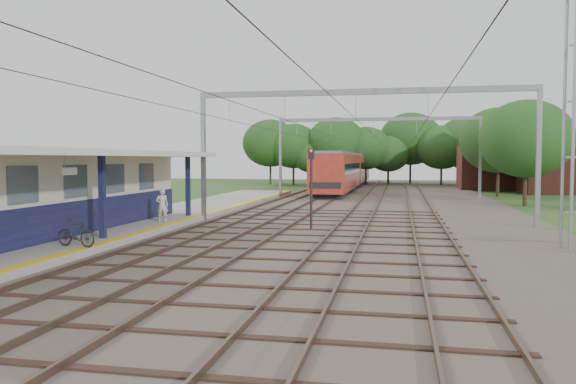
# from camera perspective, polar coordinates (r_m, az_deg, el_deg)

# --- Properties ---
(ground) EXTENTS (160.00, 160.00, 0.00)m
(ground) POSITION_cam_1_polar(r_m,az_deg,el_deg) (15.33, -9.97, -9.61)
(ground) COLOR #2D4C1E
(ground) RESTS_ON ground
(ballast_bed) EXTENTS (18.00, 90.00, 0.10)m
(ballast_bed) POSITION_cam_1_polar(r_m,az_deg,el_deg) (44.07, 9.37, -1.08)
(ballast_bed) COLOR #473D33
(ballast_bed) RESTS_ON ground
(platform) EXTENTS (5.00, 52.00, 0.35)m
(platform) POSITION_cam_1_polar(r_m,az_deg,el_deg) (30.94, -13.54, -2.77)
(platform) COLOR gray
(platform) RESTS_ON ground
(yellow_stripe) EXTENTS (0.45, 52.00, 0.01)m
(yellow_stripe) POSITION_cam_1_polar(r_m,az_deg,el_deg) (30.05, -9.64, -2.56)
(yellow_stripe) COLOR yellow
(yellow_stripe) RESTS_ON platform
(station_building) EXTENTS (3.41, 18.00, 3.40)m
(station_building) POSITION_cam_1_polar(r_m,az_deg,el_deg) (25.39, -23.09, -0.03)
(station_building) COLOR beige
(station_building) RESTS_ON platform
(canopy) EXTENTS (6.40, 20.00, 3.44)m
(canopy) POSITION_cam_1_polar(r_m,az_deg,el_deg) (23.90, -22.33, 3.63)
(canopy) COLOR #13153C
(canopy) RESTS_ON platform
(rail_tracks) EXTENTS (11.80, 88.00, 0.15)m
(rail_tracks) POSITION_cam_1_polar(r_m,az_deg,el_deg) (44.21, 6.13, -0.88)
(rail_tracks) COLOR brown
(rail_tracks) RESTS_ON ballast_bed
(catenary_system) EXTENTS (17.22, 88.00, 7.00)m
(catenary_system) POSITION_cam_1_polar(r_m,az_deg,el_deg) (39.31, 8.32, 6.37)
(catenary_system) COLOR gray
(catenary_system) RESTS_ON ground
(tree_band) EXTENTS (31.72, 30.88, 8.82)m
(tree_band) POSITION_cam_1_polar(r_m,az_deg,el_deg) (71.07, 10.02, 4.51)
(tree_band) COLOR #382619
(tree_band) RESTS_ON ground
(house_near) EXTENTS (7.00, 6.12, 7.89)m
(house_near) POSITION_cam_1_polar(r_m,az_deg,el_deg) (61.90, 25.86, 2.62)
(house_near) COLOR brown
(house_near) RESTS_ON ground
(house_far) EXTENTS (8.00, 6.12, 8.66)m
(house_far) POSITION_cam_1_polar(r_m,az_deg,el_deg) (66.76, 20.41, 2.99)
(house_far) COLOR brown
(house_far) RESTS_ON ground
(person) EXTENTS (0.70, 0.60, 1.64)m
(person) POSITION_cam_1_polar(r_m,az_deg,el_deg) (28.11, -12.67, -1.33)
(person) COLOR beige
(person) RESTS_ON platform
(bicycle) EXTENTS (1.68, 0.75, 0.98)m
(bicycle) POSITION_cam_1_polar(r_m,az_deg,el_deg) (21.04, -20.73, -3.93)
(bicycle) COLOR black
(bicycle) RESTS_ON platform
(train) EXTENTS (3.06, 38.14, 4.01)m
(train) POSITION_cam_1_polar(r_m,az_deg,el_deg) (64.58, 6.00, 2.28)
(train) COLOR black
(train) RESTS_ON ballast_bed
(signal_post) EXTENTS (0.29, 0.26, 3.91)m
(signal_post) POSITION_cam_1_polar(r_m,az_deg,el_deg) (26.48, 2.38, 1.06)
(signal_post) COLOR black
(signal_post) RESTS_ON ground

